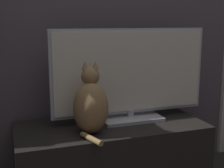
{
  "coord_description": "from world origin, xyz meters",
  "views": [
    {
      "loc": [
        -0.57,
        -0.73,
        1.02
      ],
      "look_at": [
        -0.0,
        0.92,
        0.67
      ],
      "focal_mm": 50.0,
      "sensor_mm": 36.0,
      "label": 1
    }
  ],
  "objects": [
    {
      "name": "tv",
      "position": [
        0.15,
        1.0,
        0.69
      ],
      "size": [
        0.98,
        0.22,
        0.56
      ],
      "color": "#B7B7BC",
      "rests_on": "tv_stand"
    },
    {
      "name": "tv_stand",
      "position": [
        0.0,
        0.94,
        0.21
      ],
      "size": [
        1.11,
        0.49,
        0.42
      ],
      "color": "black",
      "rests_on": "ground_plane"
    },
    {
      "name": "cat",
      "position": [
        -0.15,
        0.84,
        0.57
      ],
      "size": [
        0.23,
        0.31,
        0.39
      ],
      "rotation": [
        0.0,
        0.0,
        -0.26
      ],
      "color": "#997547",
      "rests_on": "tv_stand"
    }
  ]
}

